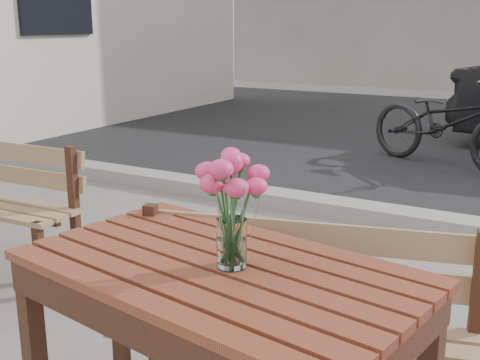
# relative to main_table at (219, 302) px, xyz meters

# --- Properties ---
(street) EXTENTS (30.00, 8.12, 0.12)m
(street) POSITION_rel_main_table_xyz_m (-0.03, 4.88, -0.59)
(street) COLOR black
(street) RESTS_ON ground
(main_table) EXTENTS (1.31, 0.90, 0.75)m
(main_table) POSITION_rel_main_table_xyz_m (0.00, 0.00, 0.00)
(main_table) COLOR maroon
(main_table) RESTS_ON ground
(main_bench) EXTENTS (1.35, 0.70, 0.80)m
(main_bench) POSITION_rel_main_table_xyz_m (0.11, 0.37, -0.14)
(main_bench) COLOR #A27F54
(main_bench) RESTS_ON ground
(main_vase) EXTENTS (0.19, 0.19, 0.35)m
(main_vase) POSITION_rel_main_table_xyz_m (0.04, 0.00, 0.34)
(main_vase) COLOR white
(main_vase) RESTS_ON main_table
(bicycle) EXTENTS (1.90, 1.29, 0.94)m
(bicycle) POSITION_rel_main_table_xyz_m (-0.25, 4.88, -0.15)
(bicycle) COLOR black
(bicycle) RESTS_ON ground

